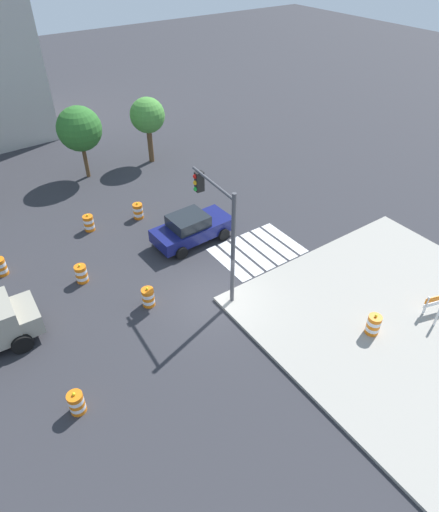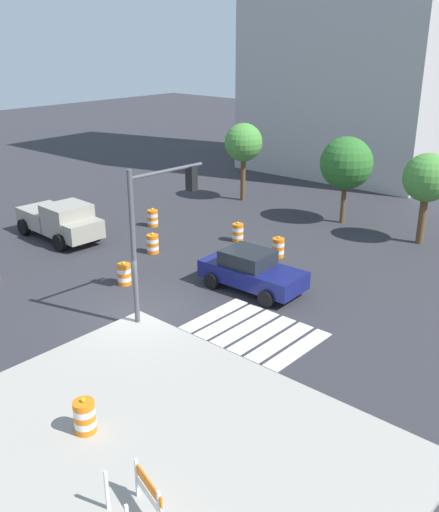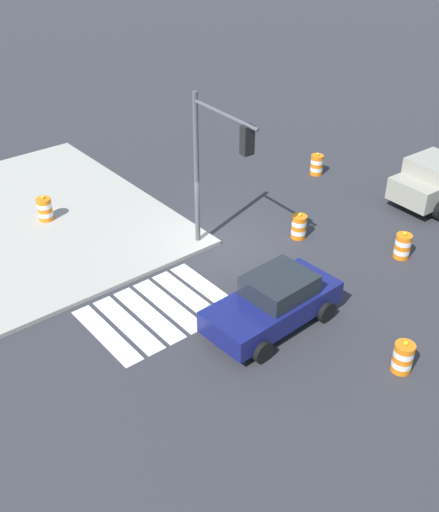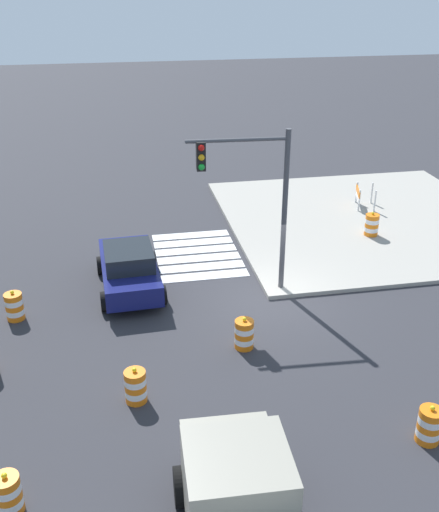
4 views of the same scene
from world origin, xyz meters
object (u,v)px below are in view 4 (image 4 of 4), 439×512
Objects in this scene: traffic_barrel_near_corner at (136,386)px; traffic_barrel_lane_center at (14,306)px; traffic_barrel_median_far at (429,425)px; construction_barricade at (361,195)px; sports_car at (129,268)px; traffic_barrel_crosswalk_end at (8,494)px; traffic_barrel_on_sidewalk at (372,225)px; traffic_light_pole at (251,185)px; traffic_barrel_far_curb at (244,334)px.

traffic_barrel_near_corner and traffic_barrel_lane_center have the same top height.
traffic_barrel_lane_center is (7.47, 10.17, 0.00)m from traffic_barrel_median_far.
sports_car is at bearing 117.76° from construction_barricade.
construction_barricade is (14.83, -13.80, 0.27)m from traffic_barrel_crosswalk_end.
traffic_barrel_median_far is at bearing 162.70° from traffic_barrel_on_sidewalk.
traffic_barrel_lane_center is 0.19× the size of traffic_light_pole.
traffic_barrel_far_curb is (1.85, -3.26, 0.00)m from traffic_barrel_near_corner.
traffic_barrel_far_curb is at bearing -51.00° from traffic_barrel_crosswalk_end.
traffic_barrel_crosswalk_end is at bearing 162.27° from sports_car.
sports_car reaches higher than traffic_barrel_far_curb.
construction_barricade reaches higher than traffic_barrel_crosswalk_end.
traffic_barrel_crosswalk_end is 0.19× the size of traffic_light_pole.
traffic_barrel_on_sidewalk reaches higher than traffic_barrel_crosswalk_end.
traffic_barrel_lane_center is at bearing 105.82° from traffic_barrel_on_sidewalk.
traffic_barrel_lane_center is 16.20m from construction_barricade.
traffic_barrel_median_far is (0.29, -9.39, 0.00)m from traffic_barrel_crosswalk_end.
traffic_light_pole reaches higher than traffic_barrel_near_corner.
traffic_barrel_crosswalk_end is 11.16m from traffic_light_pole.
traffic_barrel_near_corner is 1.00× the size of traffic_barrel_crosswalk_end.
sports_car is 4.29× the size of traffic_barrel_lane_center.
traffic_barrel_lane_center is (7.76, 0.78, 0.00)m from traffic_barrel_crosswalk_end.
traffic_barrel_on_sidewalk is at bearing -74.18° from traffic_barrel_lane_center.
construction_barricade is at bearing -45.60° from traffic_light_pole.
traffic_barrel_near_corner is 5.91m from traffic_barrel_lane_center.
traffic_barrel_median_far is 1.00× the size of traffic_barrel_lane_center.
traffic_barrel_lane_center is 1.00× the size of traffic_barrel_on_sidewalk.
traffic_barrel_median_far is at bearing -112.31° from traffic_barrel_near_corner.
sports_car is 4.29× the size of traffic_barrel_median_far.
traffic_barrel_crosswalk_end is at bearing 137.06° from construction_barricade.
sports_car reaches higher than traffic_barrel_crosswalk_end.
traffic_barrel_lane_center is (4.74, 3.53, 0.00)m from traffic_barrel_near_corner.
traffic_barrel_crosswalk_end and traffic_barrel_median_far have the same top height.
traffic_barrel_far_curb is at bearing 164.58° from traffic_light_pole.
traffic_light_pole is at bearing -15.42° from traffic_barrel_far_curb.
traffic_barrel_near_corner is at bearing 178.47° from sports_car.
traffic_barrel_lane_center is 0.73× the size of construction_barricade.
construction_barricade is 0.26× the size of traffic_light_pole.
traffic_light_pole reaches higher than construction_barricade.
traffic_light_pole is at bearing -39.39° from traffic_barrel_near_corner.
traffic_light_pole is at bearing -40.51° from traffic_barrel_crosswalk_end.
construction_barricade is (3.18, -0.87, 0.12)m from traffic_barrel_on_sidewalk.
traffic_barrel_crosswalk_end is at bearing 137.70° from traffic_barrel_near_corner.
traffic_barrel_median_far is at bearing -88.23° from traffic_barrel_crosswalk_end.
sports_car reaches higher than traffic_barrel_lane_center.
sports_car is 10.34m from traffic_barrel_on_sidewalk.
traffic_barrel_median_far is (-2.73, -6.65, 0.00)m from traffic_barrel_near_corner.
traffic_barrel_crosswalk_end is at bearing 139.49° from traffic_light_pole.
construction_barricade is at bearing -62.24° from sports_car.
traffic_barrel_far_curb is (4.86, -6.01, 0.00)m from traffic_barrel_crosswalk_end.
traffic_barrel_near_corner and traffic_barrel_median_far have the same top height.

